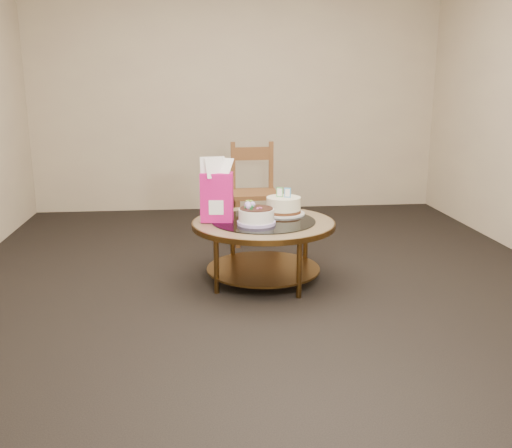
{
  "coord_description": "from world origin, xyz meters",
  "views": [
    {
      "loc": [
        -0.46,
        -3.91,
        1.42
      ],
      "look_at": [
        -0.05,
        0.02,
        0.43
      ],
      "focal_mm": 40.0,
      "sensor_mm": 36.0,
      "label": 1
    }
  ],
  "objects": [
    {
      "name": "ground",
      "position": [
        0.0,
        0.0,
        0.0
      ],
      "size": [
        5.0,
        5.0,
        0.0
      ],
      "primitive_type": "plane",
      "color": "black",
      "rests_on": "ground"
    },
    {
      "name": "room_walls",
      "position": [
        0.0,
        0.0,
        1.54
      ],
      "size": [
        4.52,
        5.02,
        2.61
      ],
      "color": "tan",
      "rests_on": "ground"
    },
    {
      "name": "coffee_table",
      "position": [
        0.0,
        -0.0,
        0.38
      ],
      "size": [
        1.02,
        1.02,
        0.46
      ],
      "color": "#513617",
      "rests_on": "ground"
    },
    {
      "name": "decorated_cake",
      "position": [
        -0.06,
        -0.1,
        0.51
      ],
      "size": [
        0.27,
        0.27,
        0.16
      ],
      "rotation": [
        0.0,
        0.0,
        0.14
      ],
      "color": "#B99EE0",
      "rests_on": "coffee_table"
    },
    {
      "name": "cream_cake",
      "position": [
        0.17,
        0.18,
        0.52
      ],
      "size": [
        0.32,
        0.32,
        0.2
      ],
      "rotation": [
        0.0,
        0.0,
        -0.41
      ],
      "color": "white",
      "rests_on": "coffee_table"
    },
    {
      "name": "gift_bag",
      "position": [
        -0.33,
        0.02,
        0.68
      ],
      "size": [
        0.24,
        0.19,
        0.45
      ],
      "rotation": [
        0.0,
        0.0,
        -0.13
      ],
      "color": "#D81477",
      "rests_on": "coffee_table"
    },
    {
      "name": "pillar_candle",
      "position": [
        -0.07,
        0.33,
        0.49
      ],
      "size": [
        0.12,
        0.12,
        0.09
      ],
      "rotation": [
        0.0,
        0.0,
        0.31
      ],
      "color": "#D0B656",
      "rests_on": "coffee_table"
    },
    {
      "name": "dining_chair",
      "position": [
        0.05,
        1.11,
        0.45
      ],
      "size": [
        0.43,
        0.43,
        0.89
      ],
      "rotation": [
        0.0,
        0.0,
        0.04
      ],
      "color": "brown",
      "rests_on": "ground"
    }
  ]
}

